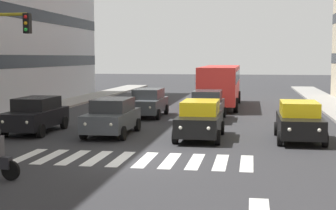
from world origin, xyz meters
The scene contains 9 objects.
ground_plane centered at (0.00, 0.00, 0.00)m, with size 180.00×180.00×0.00m, color #2D2D30.
crosswalk_markings centered at (0.00, 0.00, 0.00)m, with size 8.55×2.80×0.01m.
car_0 centered at (-6.26, -5.21, 0.89)m, with size 2.02×4.44×1.72m.
car_1 centered at (-1.90, -5.01, 0.89)m, with size 2.02×4.44×1.72m.
car_2 centered at (2.32, -5.46, 0.89)m, with size 2.02×4.44×1.72m.
car_3 centered at (6.19, -5.56, 0.89)m, with size 2.02×4.44×1.72m.
car_row2_0 centered at (2.13, -12.95, 0.89)m, with size 2.02×4.44×1.72m.
car_row2_1 centered at (-1.62, -11.84, 0.89)m, with size 2.02×4.44×1.72m.
bus_behind_traffic centered at (-1.90, -19.67, 1.86)m, with size 2.78×10.50×3.00m.
Camera 1 is at (-4.19, 17.51, 3.68)m, focal length 54.11 mm.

